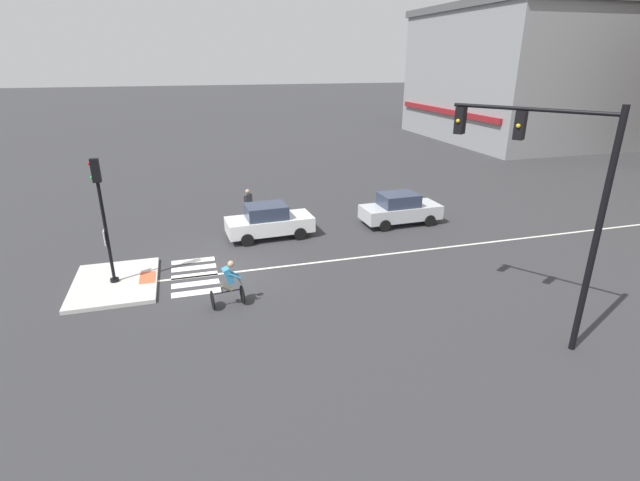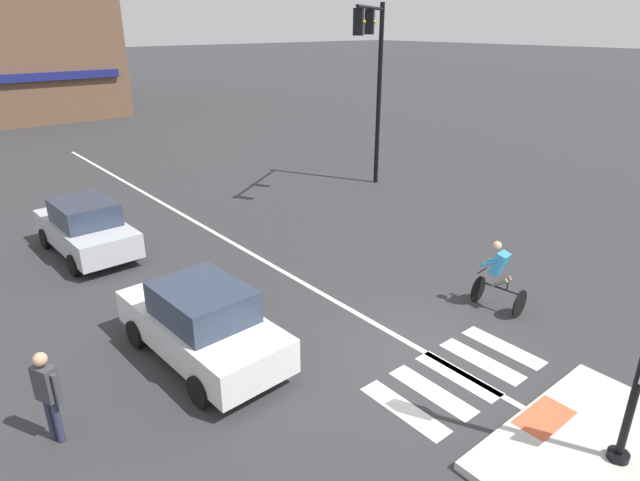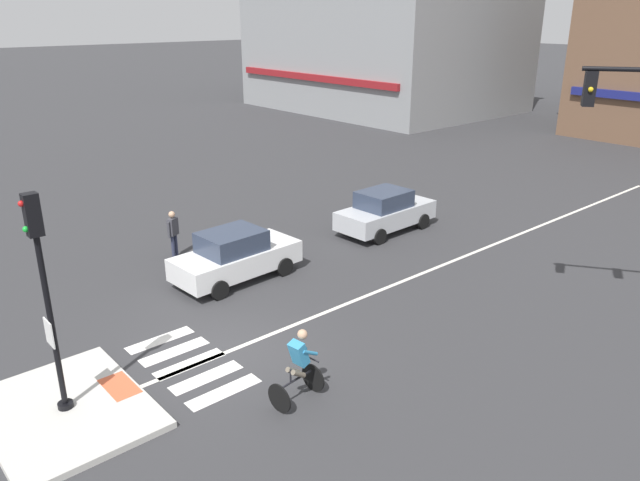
{
  "view_description": "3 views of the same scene",
  "coord_description": "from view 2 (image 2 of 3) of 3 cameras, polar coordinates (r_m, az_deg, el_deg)",
  "views": [
    {
      "loc": [
        17.77,
        -0.83,
        8.08
      ],
      "look_at": [
        0.62,
        4.16,
        1.19
      ],
      "focal_mm": 26.43,
      "sensor_mm": 36.0,
      "label": 1
    },
    {
      "loc": [
        -7.53,
        -5.82,
        6.34
      ],
      "look_at": [
        0.7,
        4.16,
        1.05
      ],
      "focal_mm": 30.07,
      "sensor_mm": 36.0,
      "label": 2
    },
    {
      "loc": [
        11.78,
        -6.9,
        8.03
      ],
      "look_at": [
        -1.26,
        4.4,
        1.55
      ],
      "focal_mm": 34.33,
      "sensor_mm": 36.0,
      "label": 3
    }
  ],
  "objects": [
    {
      "name": "traffic_island",
      "position": [
        9.99,
        28.99,
        -19.95
      ],
      "size": [
        3.96,
        3.08,
        0.15
      ],
      "primitive_type": "cube",
      "color": "beige",
      "rests_on": "ground"
    },
    {
      "name": "crosswalk_stripe_d",
      "position": [
        11.55,
        16.81,
        -12.14
      ],
      "size": [
        0.44,
        1.8,
        0.01
      ],
      "primitive_type": "cube",
      "color": "silver",
      "rests_on": "ground"
    },
    {
      "name": "pedestrian_at_curb_left",
      "position": [
        9.72,
        -27.03,
        -14.01
      ],
      "size": [
        0.35,
        0.51,
        1.67
      ],
      "color": "#2D334C",
      "rests_on": "ground"
    },
    {
      "name": "traffic_light_mast",
      "position": [
        21.0,
        5.76,
        18.01
      ],
      "size": [
        3.78,
        2.68,
        7.05
      ],
      "color": "black",
      "rests_on": "ground"
    },
    {
      "name": "tactile_pad_front",
      "position": [
        10.25,
        22.78,
        -16.96
      ],
      "size": [
        1.1,
        0.6,
        0.01
      ],
      "primitive_type": "cube",
      "color": "#DB5B38",
      "rests_on": "traffic_island"
    },
    {
      "name": "crosswalk_stripe_a",
      "position": [
        10.02,
        8.94,
        -17.31
      ],
      "size": [
        0.44,
        1.8,
        0.01
      ],
      "primitive_type": "cube",
      "color": "silver",
      "rests_on": "ground"
    },
    {
      "name": "car_white_westbound_near",
      "position": [
        11.0,
        -12.47,
        -8.54
      ],
      "size": [
        2.01,
        4.18,
        1.64
      ],
      "color": "white",
      "rests_on": "ground"
    },
    {
      "name": "car_silver_westbound_far",
      "position": [
        16.95,
        -23.64,
        1.26
      ],
      "size": [
        1.95,
        4.15,
        1.64
      ],
      "color": "silver",
      "rests_on": "ground"
    },
    {
      "name": "cyclist",
      "position": [
        13.2,
        18.48,
        -3.48
      ],
      "size": [
        0.79,
        1.16,
        1.68
      ],
      "color": "black",
      "rests_on": "ground"
    },
    {
      "name": "crosswalk_stripe_c",
      "position": [
        11.01,
        14.47,
        -13.73
      ],
      "size": [
        0.44,
        1.8,
        0.01
      ],
      "primitive_type": "cube",
      "color": "silver",
      "rests_on": "ground"
    },
    {
      "name": "lane_centre_line",
      "position": [
        18.68,
        -12.88,
        1.81
      ],
      "size": [
        0.14,
        28.0,
        0.01
      ],
      "primitive_type": "cube",
      "color": "silver",
      "rests_on": "ground"
    },
    {
      "name": "crosswalk_stripe_b",
      "position": [
        10.5,
        11.86,
        -15.45
      ],
      "size": [
        0.44,
        1.8,
        0.01
      ],
      "primitive_type": "cube",
      "color": "silver",
      "rests_on": "ground"
    },
    {
      "name": "ground_plane",
      "position": [
        11.43,
        10.86,
        -11.9
      ],
      "size": [
        300.0,
        300.0,
        0.0
      ],
      "primitive_type": "plane",
      "color": "#333335"
    },
    {
      "name": "crosswalk_stripe_e",
      "position": [
        12.11,
        18.91,
        -10.67
      ],
      "size": [
        0.44,
        1.8,
        0.01
      ],
      "primitive_type": "cube",
      "color": "silver",
      "rests_on": "ground"
    }
  ]
}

